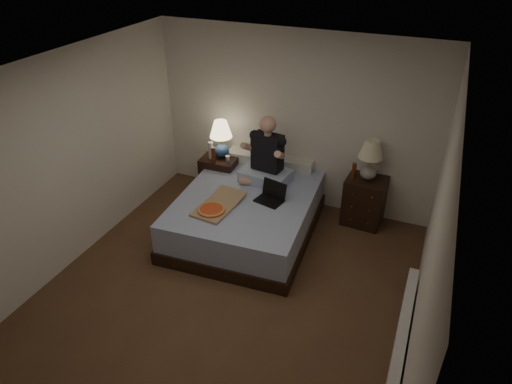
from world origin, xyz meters
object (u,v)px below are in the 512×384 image
at_px(person, 266,150).
at_px(radiator, 402,335).
at_px(laptop, 269,194).
at_px(bed, 249,210).
at_px(beer_bottle_left, 213,155).
at_px(nightstand_left, 221,177).
at_px(lamp_right, 370,160).
at_px(soda_can, 228,159).
at_px(lamp_left, 221,139).
at_px(pizza_box, 211,210).
at_px(beer_bottle_right, 354,171).
at_px(water_bottle, 211,150).
at_px(nightstand_right, 364,200).

relative_size(person, radiator, 0.58).
relative_size(person, laptop, 2.74).
relative_size(bed, beer_bottle_left, 9.70).
distance_m(nightstand_left, lamp_right, 2.22).
bearing_deg(laptop, person, 129.88).
xyz_separation_m(soda_can, beer_bottle_left, (-0.19, -0.07, 0.06)).
height_order(person, radiator, person).
distance_m(bed, laptop, 0.53).
xyz_separation_m(lamp_left, pizza_box, (0.47, -1.23, -0.35)).
xyz_separation_m(bed, lamp_right, (1.40, 0.75, 0.68)).
xyz_separation_m(beer_bottle_right, person, (-1.14, -0.31, 0.23)).
xyz_separation_m(laptop, radiator, (1.87, -1.23, -0.48)).
distance_m(bed, nightstand_left, 0.93).
height_order(bed, water_bottle, water_bottle).
distance_m(bed, water_bottle, 1.10).
bearing_deg(nightstand_left, nightstand_right, 1.29).
bearing_deg(radiator, nightstand_left, 146.71).
xyz_separation_m(beer_bottle_left, pizza_box, (0.50, -1.04, -0.19)).
bearing_deg(beer_bottle_left, radiator, -30.75).
height_order(beer_bottle_left, person, person).
bearing_deg(lamp_left, laptop, -34.79).
xyz_separation_m(water_bottle, beer_bottle_right, (2.04, 0.17, 0.00)).
distance_m(water_bottle, laptop, 1.31).
bearing_deg(bed, beer_bottle_right, 25.34).
distance_m(lamp_right, pizza_box, 2.16).
relative_size(lamp_right, pizza_box, 0.74).
xyz_separation_m(nightstand_right, pizza_box, (-1.63, -1.38, 0.26)).
xyz_separation_m(nightstand_left, radiator, (2.92, -1.92, -0.13)).
relative_size(lamp_right, water_bottle, 2.24).
height_order(nightstand_left, person, person).
bearing_deg(soda_can, person, -10.08).
bearing_deg(soda_can, pizza_box, -74.32).
bearing_deg(radiator, soda_can, 146.49).
height_order(soda_can, laptop, laptop).
xyz_separation_m(nightstand_right, lamp_left, (-2.10, -0.15, 0.61)).
xyz_separation_m(nightstand_right, beer_bottle_left, (-2.13, -0.34, 0.44)).
height_order(bed, laptop, laptop).
bearing_deg(radiator, lamp_left, 146.23).
relative_size(nightstand_left, person, 0.72).
xyz_separation_m(nightstand_left, soda_can, (0.18, -0.10, 0.38)).
bearing_deg(lamp_left, water_bottle, -142.80).
distance_m(bed, person, 0.84).
relative_size(water_bottle, laptop, 0.74).
bearing_deg(lamp_left, lamp_right, 3.98).
bearing_deg(radiator, person, 141.15).
distance_m(soda_can, laptop, 1.05).
distance_m(beer_bottle_left, beer_bottle_right, 1.97).
xyz_separation_m(lamp_right, laptop, (-1.07, -0.86, -0.28)).
relative_size(bed, beer_bottle_right, 9.70).
distance_m(water_bottle, soda_can, 0.29).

